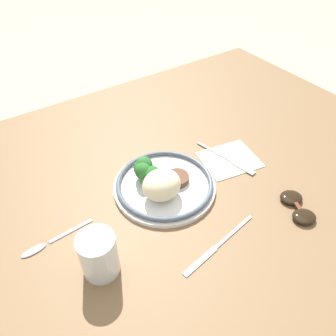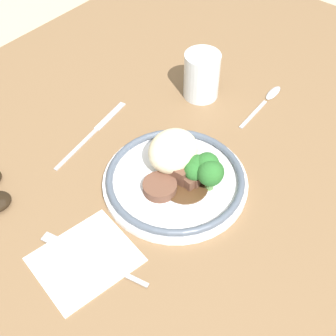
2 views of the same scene
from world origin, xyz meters
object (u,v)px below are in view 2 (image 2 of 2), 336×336
at_px(juice_glass, 202,77).
at_px(fork, 83,255).
at_px(plate, 179,172).
at_px(knife, 94,132).
at_px(spoon, 268,98).

relative_size(juice_glass, fork, 0.52).
height_order(plate, juice_glass, juice_glass).
distance_m(juice_glass, knife, 0.24).
distance_m(juice_glass, fork, 0.43).
bearing_deg(juice_glass, spoon, -55.84).
distance_m(juice_glass, spoon, 0.14).
height_order(plate, knife, plate).
xyz_separation_m(plate, knife, (-0.01, 0.20, -0.02)).
bearing_deg(spoon, fork, 174.81).
relative_size(plate, spoon, 1.57).
bearing_deg(knife, spoon, -43.16).
xyz_separation_m(juice_glass, fork, (-0.42, -0.10, -0.04)).
relative_size(juice_glass, spoon, 0.61).
xyz_separation_m(fork, knife, (0.20, 0.18, -0.00)).
xyz_separation_m(plate, juice_glass, (0.21, 0.11, 0.02)).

